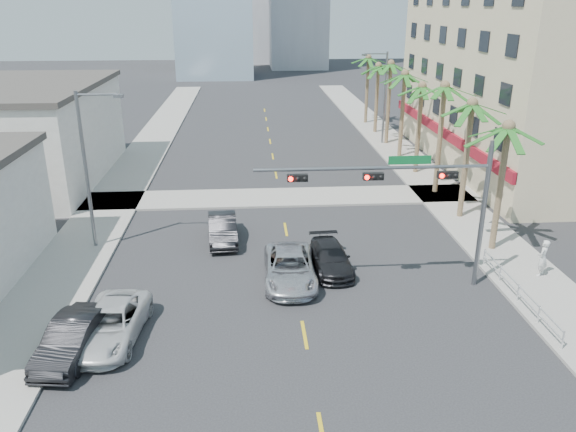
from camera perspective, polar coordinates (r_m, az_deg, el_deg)
The scene contains 24 objects.
ground at distance 21.34m, azimuth 2.78°, elevation -17.76°, with size 260.00×260.00×0.00m, color #262628.
sidewalk_right at distance 41.37m, azimuth 16.21°, elevation 1.31°, with size 4.00×120.00×0.15m, color gray.
sidewalk_left at distance 40.10m, azimuth -18.01°, elevation 0.49°, with size 4.00×120.00×0.15m, color gray.
sidewalk_cross at distance 40.82m, azimuth -0.80°, elevation 1.90°, with size 80.00×4.00×0.15m, color gray.
building_right at distance 52.77m, azimuth 23.85°, elevation 12.79°, with size 15.25×28.00×15.00m.
building_left_far at distance 48.78m, azimuth -25.00°, elevation 7.41°, with size 11.00×18.00×7.20m, color beige.
traffic_signal_mast at distance 27.05m, azimuth 13.25°, elevation 2.51°, with size 11.12×0.54×7.20m.
palm_tree_0 at distance 32.30m, azimuth 21.49°, elevation 8.28°, with size 4.80×4.80×7.80m.
palm_tree_1 at distance 36.92m, azimuth 18.21°, elevation 10.65°, with size 4.80×4.80×8.16m.
palm_tree_2 at distance 41.68m, azimuth 15.64°, elevation 12.46°, with size 4.80×4.80×8.52m.
palm_tree_3 at distance 46.66m, azimuth 13.47°, elevation 12.60°, with size 4.80×4.80×7.80m.
palm_tree_4 at distance 51.57m, azimuth 11.80°, elevation 13.86°, with size 4.80×4.80×8.16m.
palm_tree_5 at distance 56.53m, azimuth 10.41°, elevation 14.88°, with size 4.80×4.80×8.52m.
palm_tree_6 at distance 61.63m, azimuth 9.18°, elevation 14.77°, with size 4.80×4.80×7.80m.
palm_tree_7 at distance 66.65m, azimuth 8.18°, elevation 15.56°, with size 4.80×4.80×8.16m.
streetlight_left at distance 32.85m, azimuth -19.59°, elevation 5.07°, with size 2.55×0.25×9.00m.
streetlight_right at distance 56.72m, azimuth 9.62°, elevation 12.17°, with size 2.55×0.25×9.00m.
guardrail at distance 28.70m, azimuth 22.36°, elevation -7.00°, with size 0.08×8.08×1.00m.
car_parked_mid at distance 24.48m, azimuth -21.05°, elevation -11.51°, with size 1.65×4.73×1.56m, color black.
car_parked_far at distance 25.02m, azimuth -17.60°, elevation -10.42°, with size 2.45×5.32×1.48m, color silver.
car_lane_left at distance 33.50m, azimuth -6.65°, elevation -1.30°, with size 1.62×4.65×1.53m, color black.
car_lane_center at distance 28.50m, azimuth 0.18°, elevation -5.27°, with size 2.55×5.54×1.54m, color silver.
car_lane_right at distance 29.87m, azimuth 4.35°, elevation -4.27°, with size 1.88×4.63×1.34m, color black.
pedestrian at distance 31.53m, azimuth 24.46°, elevation -3.89°, with size 0.71×0.47×1.95m, color silver.
Camera 1 is at (-2.16, -16.55, 13.30)m, focal length 35.00 mm.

